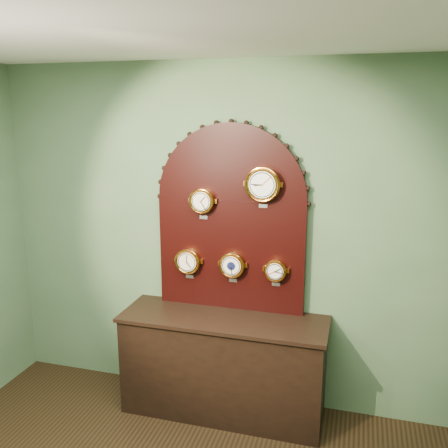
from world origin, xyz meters
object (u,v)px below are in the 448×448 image
(arabic_clock, at_px, (263,184))
(hygrometer, at_px, (188,261))
(tide_clock, at_px, (276,270))
(barometer, at_px, (232,265))
(shop_counter, at_px, (223,367))
(display_board, at_px, (231,213))
(roman_clock, at_px, (202,201))

(arabic_clock, height_order, hygrometer, arabic_clock)
(arabic_clock, distance_m, tide_clock, 0.68)
(barometer, bearing_deg, arabic_clock, -0.35)
(shop_counter, distance_m, display_board, 1.25)
(shop_counter, relative_size, hygrometer, 6.04)
(barometer, bearing_deg, roman_clock, 179.93)
(display_board, xyz_separation_m, arabic_clock, (0.27, -0.07, 0.25))
(barometer, bearing_deg, tide_clock, 0.18)
(arabic_clock, bearing_deg, hygrometer, 179.86)
(arabic_clock, bearing_deg, barometer, 179.65)
(arabic_clock, bearing_deg, tide_clock, 1.26)
(roman_clock, height_order, tide_clock, roman_clock)
(barometer, height_order, tide_clock, barometer)
(barometer, bearing_deg, display_board, 114.20)
(display_board, bearing_deg, shop_counter, -90.00)
(display_board, height_order, roman_clock, display_board)
(shop_counter, height_order, tide_clock, tide_clock)
(shop_counter, height_order, roman_clock, roman_clock)
(shop_counter, xyz_separation_m, display_board, (0.00, 0.22, 1.23))
(shop_counter, distance_m, tide_clock, 0.90)
(roman_clock, relative_size, tide_clock, 1.12)
(display_board, relative_size, roman_clock, 5.99)
(arabic_clock, distance_m, hygrometer, 0.90)
(barometer, bearing_deg, shop_counter, -100.98)
(display_board, xyz_separation_m, roman_clock, (-0.22, -0.07, 0.10))
(shop_counter, relative_size, roman_clock, 6.26)
(roman_clock, xyz_separation_m, barometer, (0.25, -0.00, -0.51))
(hygrometer, height_order, tide_clock, hygrometer)
(arabic_clock, xyz_separation_m, barometer, (-0.24, 0.00, -0.66))
(roman_clock, bearing_deg, shop_counter, -35.33)
(shop_counter, distance_m, barometer, 0.83)
(roman_clock, xyz_separation_m, hygrometer, (-0.13, -0.00, -0.51))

